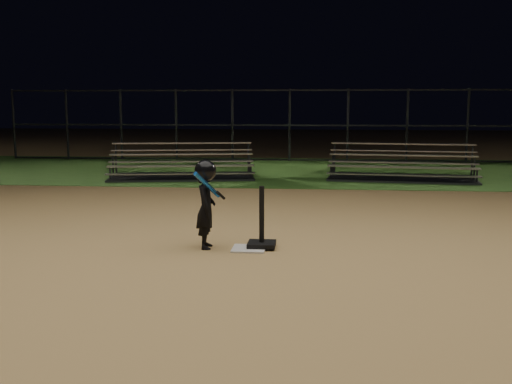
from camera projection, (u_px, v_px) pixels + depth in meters
The scene contains 8 objects.
ground at pixel (249, 250), 8.21m from camera, with size 80.00×80.00×0.00m, color tan.
grass_strip at pixel (285, 170), 18.06m from camera, with size 60.00×8.00×0.01m, color #294E19.
home_plate at pixel (249, 249), 8.21m from camera, with size 0.45×0.45×0.02m, color beige.
batting_tee at pixel (262, 235), 8.28m from camera, with size 0.38×0.38×0.84m.
child_batter at pixel (206, 202), 8.21m from camera, with size 0.42×0.62×1.22m.
bleacher_left at pixel (182, 171), 16.14m from camera, with size 4.06×2.48×0.93m.
bleacher_right at pixel (402, 172), 15.84m from camera, with size 3.98×2.28×0.93m.
backstop_fence at pixel (290, 125), 20.84m from camera, with size 20.08×0.08×2.50m.
Camera 1 is at (0.87, -7.97, 1.96)m, focal length 42.23 mm.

